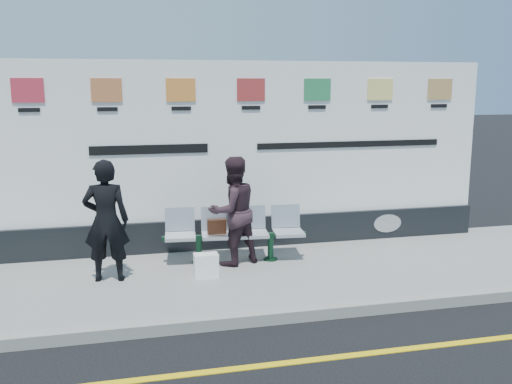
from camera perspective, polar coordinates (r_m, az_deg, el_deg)
ground at (r=5.99m, az=3.03°, el=-16.74°), size 80.00×80.00×0.00m
pavement at (r=8.20m, az=-1.93°, el=-8.48°), size 14.00×3.00×0.12m
kerb at (r=6.83m, az=0.63°, el=-12.46°), size 14.00×0.18×0.14m
yellow_line at (r=5.99m, az=3.03°, el=-16.71°), size 14.00×0.10×0.01m
billboard at (r=9.26m, az=-0.61°, el=2.44°), size 8.00×0.30×3.00m
bench at (r=8.63m, az=-2.11°, el=-5.52°), size 2.12×0.75×0.44m
woman_left at (r=7.92m, az=-14.77°, el=-2.79°), size 0.65×0.46×1.67m
woman_right at (r=8.38m, az=-2.33°, el=-1.90°), size 0.95×0.85×1.61m
handbag_brown at (r=8.52m, az=-3.95°, el=-3.45°), size 0.28×0.13×0.22m
carrier_bag_white at (r=7.99m, az=-5.02°, el=-7.33°), size 0.33×0.20×0.33m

